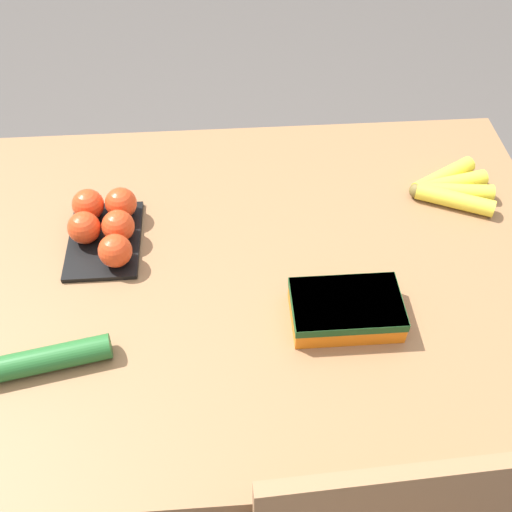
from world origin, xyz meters
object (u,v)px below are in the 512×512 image
at_px(tomato_pack, 105,225).
at_px(carrot_bag, 346,308).
at_px(banana_bunch, 449,188).
at_px(cucumber_near, 38,361).

relative_size(tomato_pack, carrot_bag, 1.08).
xyz_separation_m(banana_bunch, tomato_pack, (0.72, 0.08, 0.02)).
bearing_deg(carrot_bag, cucumber_near, 7.28).
bearing_deg(cucumber_near, carrot_bag, -172.72).
bearing_deg(cucumber_near, tomato_pack, -105.47).
relative_size(banana_bunch, tomato_pack, 0.86).
bearing_deg(cucumber_near, banana_bunch, -154.68).
bearing_deg(banana_bunch, cucumber_near, 25.32).
distance_m(banana_bunch, tomato_pack, 0.73).
bearing_deg(carrot_bag, banana_bunch, -131.71).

